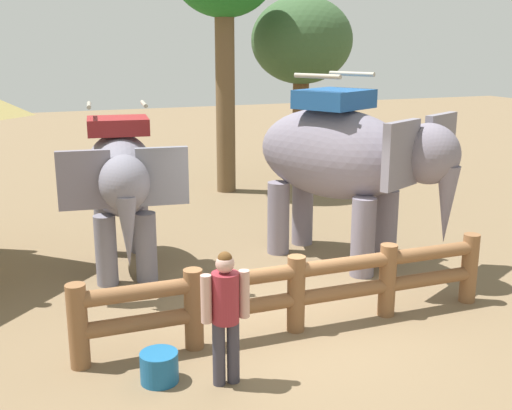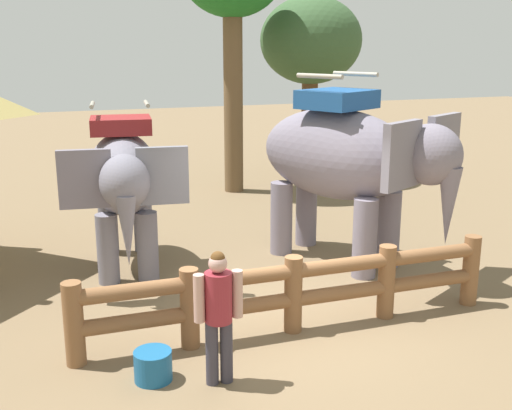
{
  "view_description": "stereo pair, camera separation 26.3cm",
  "coord_description": "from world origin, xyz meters",
  "px_view_note": "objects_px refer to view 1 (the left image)",
  "views": [
    {
      "loc": [
        -3.37,
        -7.33,
        3.76
      ],
      "look_at": [
        0.0,
        1.19,
        1.4
      ],
      "focal_mm": 44.15,
      "sensor_mm": 36.0,
      "label": 1
    },
    {
      "loc": [
        -3.12,
        -7.42,
        3.76
      ],
      "look_at": [
        0.0,
        1.19,
        1.4
      ],
      "focal_mm": 44.15,
      "sensor_mm": 36.0,
      "label": 2
    }
  ],
  "objects_px": {
    "log_fence": "(296,289)",
    "tree_back_center": "(302,43)",
    "feed_bucket": "(159,367)",
    "elephant_center": "(345,159)",
    "elephant_near_left": "(121,180)",
    "tourist_woman_in_black": "(225,309)"
  },
  "relations": [
    {
      "from": "elephant_near_left",
      "to": "elephant_center",
      "type": "xyz_separation_m",
      "value": [
        3.64,
        -0.92,
        0.26
      ]
    },
    {
      "from": "log_fence",
      "to": "tree_back_center",
      "type": "distance_m",
      "value": 10.4
    },
    {
      "from": "tourist_woman_in_black",
      "to": "tree_back_center",
      "type": "xyz_separation_m",
      "value": [
        5.61,
        9.87,
        2.85
      ]
    },
    {
      "from": "log_fence",
      "to": "tourist_woman_in_black",
      "type": "relative_size",
      "value": 3.72
    },
    {
      "from": "elephant_center",
      "to": "feed_bucket",
      "type": "xyz_separation_m",
      "value": [
        -3.94,
        -2.85,
        -1.67
      ]
    },
    {
      "from": "log_fence",
      "to": "elephant_center",
      "type": "height_order",
      "value": "elephant_center"
    },
    {
      "from": "elephant_near_left",
      "to": "tree_back_center",
      "type": "distance_m",
      "value": 8.62
    },
    {
      "from": "log_fence",
      "to": "feed_bucket",
      "type": "distance_m",
      "value": 2.15
    },
    {
      "from": "log_fence",
      "to": "feed_bucket",
      "type": "xyz_separation_m",
      "value": [
        -2.01,
        -0.63,
        -0.42
      ]
    },
    {
      "from": "log_fence",
      "to": "elephant_center",
      "type": "xyz_separation_m",
      "value": [
        1.93,
        2.22,
        1.24
      ]
    },
    {
      "from": "elephant_center",
      "to": "feed_bucket",
      "type": "height_order",
      "value": "elephant_center"
    },
    {
      "from": "elephant_center",
      "to": "tree_back_center",
      "type": "relative_size",
      "value": 0.77
    },
    {
      "from": "elephant_center",
      "to": "feed_bucket",
      "type": "relative_size",
      "value": 8.79
    },
    {
      "from": "log_fence",
      "to": "feed_bucket",
      "type": "height_order",
      "value": "log_fence"
    },
    {
      "from": "tree_back_center",
      "to": "feed_bucket",
      "type": "xyz_separation_m",
      "value": [
        -6.31,
        -9.56,
        -3.58
      ]
    },
    {
      "from": "log_fence",
      "to": "tree_back_center",
      "type": "relative_size",
      "value": 1.17
    },
    {
      "from": "tourist_woman_in_black",
      "to": "elephant_center",
      "type": "bearing_deg",
      "value": 44.3
    },
    {
      "from": "tourist_woman_in_black",
      "to": "feed_bucket",
      "type": "bearing_deg",
      "value": 156.11
    },
    {
      "from": "log_fence",
      "to": "elephant_near_left",
      "type": "xyz_separation_m",
      "value": [
        -1.71,
        3.15,
        0.99
      ]
    },
    {
      "from": "tree_back_center",
      "to": "feed_bucket",
      "type": "height_order",
      "value": "tree_back_center"
    },
    {
      "from": "feed_bucket",
      "to": "tree_back_center",
      "type": "bearing_deg",
      "value": 56.57
    },
    {
      "from": "elephant_center",
      "to": "feed_bucket",
      "type": "distance_m",
      "value": 5.15
    }
  ]
}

